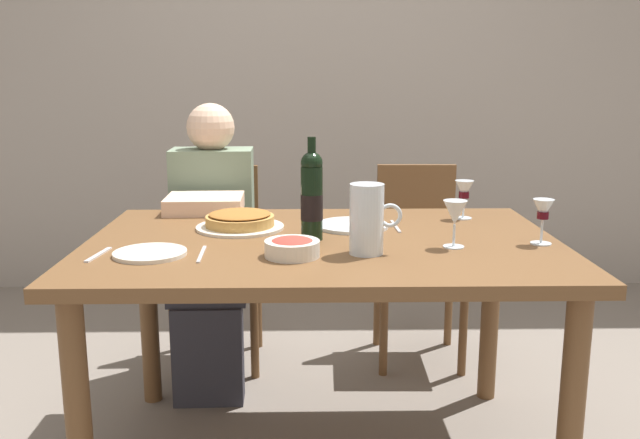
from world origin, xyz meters
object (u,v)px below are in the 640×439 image
dinner_plate_left_setting (150,253)px  dinner_plate_right_setting (352,225)px  chair_right (417,249)px  wine_glass_left_diner (455,214)px  diner_left (211,238)px  wine_bottle (312,196)px  water_pitcher (367,223)px  chair_left (218,251)px  wine_glass_centre (543,212)px  wine_glass_right_diner (464,192)px  salad_bowl (292,247)px  baked_tart (240,221)px  dining_table (323,267)px

dinner_plate_left_setting → dinner_plate_right_setting: size_ratio=0.85×
chair_right → wine_glass_left_diner: bearing=88.1°
dinner_plate_left_setting → diner_left: size_ratio=0.18×
wine_bottle → water_pitcher: size_ratio=1.58×
water_pitcher → chair_left: water_pitcher is taller
diner_left → chair_right: diner_left is taller
dinner_plate_left_setting → wine_glass_centre: bearing=5.3°
dinner_plate_left_setting → dinner_plate_right_setting: bearing=30.3°
diner_left → chair_right: 0.94m
wine_glass_centre → wine_glass_right_diner: bearing=112.3°
wine_bottle → wine_glass_right_diner: 0.64m
salad_bowl → wine_glass_left_diner: wine_glass_left_diner is taller
wine_bottle → wine_glass_centre: bearing=-6.0°
water_pitcher → wine_glass_right_diner: size_ratio=1.48×
dinner_plate_left_setting → chair_left: 1.08m
wine_glass_left_diner → chair_left: 1.34m
chair_left → wine_bottle: bearing=114.3°
baked_tart → wine_glass_left_diner: size_ratio=2.06×
water_pitcher → chair_right: size_ratio=0.24×
dining_table → diner_left: diner_left is taller
baked_tart → diner_left: 0.52m
dining_table → dinner_plate_right_setting: 0.23m
wine_glass_left_diner → dinner_plate_left_setting: bearing=-175.3°
wine_glass_left_diner → wine_glass_right_diner: wine_glass_left_diner is taller
wine_glass_right_diner → dinner_plate_left_setting: bearing=-154.4°
baked_tart → dinner_plate_right_setting: (0.38, 0.01, -0.02)m
dinner_plate_left_setting → diner_left: diner_left is taller
dinner_plate_right_setting → chair_right: bearing=63.7°
diner_left → wine_glass_centre: bearing=146.6°
dining_table → wine_glass_left_diner: bearing=-15.3°
dinner_plate_right_setting → water_pitcher: bearing=-86.8°
salad_bowl → dinner_plate_right_setting: bearing=62.5°
dinner_plate_left_setting → chair_left: bearing=86.9°
baked_tart → chair_right: (0.73, 0.72, -0.29)m
dining_table → chair_right: 1.00m
wine_glass_left_diner → diner_left: size_ratio=0.13×
water_pitcher → salad_bowl: size_ratio=1.29×
dining_table → chair_left: size_ratio=1.72×
wine_bottle → wine_glass_right_diner: bearing=29.1°
wine_glass_centre → chair_right: wine_glass_centre is taller
wine_glass_centre → diner_left: (-1.12, 0.70, -0.25)m
wine_glass_centre → diner_left: diner_left is taller
baked_tart → salad_bowl: bearing=-63.2°
water_pitcher → baked_tart: water_pitcher is taller
dinner_plate_right_setting → chair_right: 0.83m
salad_bowl → dinner_plate_right_setting: 0.43m
water_pitcher → wine_glass_left_diner: bearing=14.0°
baked_tart → dinner_plate_right_setting: bearing=2.1°
wine_glass_centre → chair_right: 1.04m
dining_table → dinner_plate_left_setting: dinner_plate_left_setting is taller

